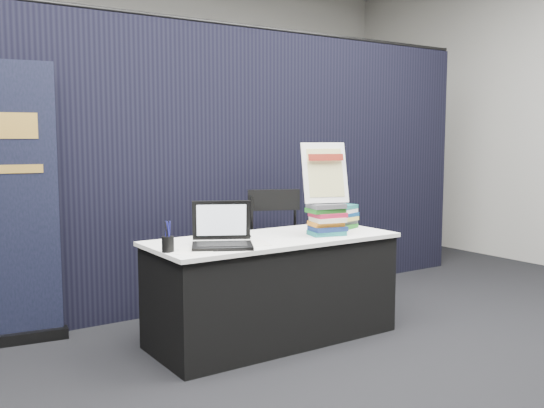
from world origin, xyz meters
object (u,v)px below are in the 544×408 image
(laptop, at_px, (218,236))
(stacking_chair, at_px, (286,246))
(book_stack_tall, at_px, (327,219))
(display_table, at_px, (273,288))
(book_stack_short, at_px, (343,216))
(info_sign, at_px, (325,173))

(laptop, relative_size, stacking_chair, 0.46)
(book_stack_tall, bearing_deg, stacking_chair, 84.26)
(display_table, distance_m, book_stack_tall, 0.64)
(display_table, bearing_deg, laptop, -167.93)
(display_table, xyz_separation_m, stacking_chair, (0.44, 0.46, 0.19))
(book_stack_tall, distance_m, stacking_chair, 0.67)
(display_table, bearing_deg, book_stack_short, 4.87)
(laptop, relative_size, book_stack_short, 1.86)
(book_stack_tall, height_order, info_sign, info_sign)
(book_stack_short, bearing_deg, info_sign, -152.16)
(info_sign, bearing_deg, book_stack_tall, -71.59)
(laptop, bearing_deg, stacking_chair, 58.67)
(info_sign, distance_m, stacking_chair, 0.85)
(info_sign, height_order, stacking_chair, info_sign)
(stacking_chair, bearing_deg, book_stack_tall, -72.11)
(display_table, relative_size, info_sign, 3.94)
(book_stack_tall, height_order, book_stack_short, book_stack_tall)
(laptop, relative_size, book_stack_tall, 1.69)
(book_stack_short, bearing_deg, laptop, -172.09)
(book_stack_tall, height_order, stacking_chair, stacking_chair)
(display_table, distance_m, book_stack_short, 0.85)
(book_stack_short, height_order, info_sign, info_sign)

